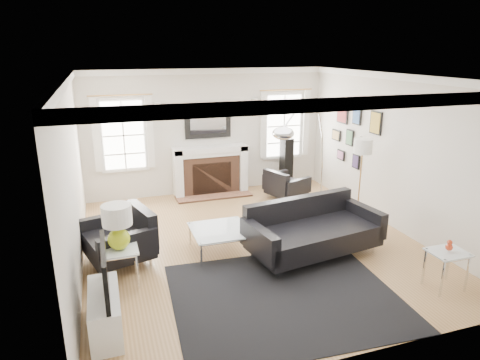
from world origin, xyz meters
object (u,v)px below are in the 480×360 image
object	(u,v)px
coffee_table	(220,231)
arc_floor_lamp	(305,158)
fireplace	(211,171)
armchair_left	(123,239)
sofa	(311,231)
gourd_lamp	(118,224)
armchair_right	(285,186)

from	to	relation	value
coffee_table	arc_floor_lamp	bearing A→B (deg)	17.33
fireplace	armchair_left	bearing A→B (deg)	-127.50
fireplace	arc_floor_lamp	bearing A→B (deg)	-64.38
sofa	arc_floor_lamp	xyz separation A→B (m)	(0.36, 1.03, 0.93)
gourd_lamp	arc_floor_lamp	xyz separation A→B (m)	(3.34, 1.06, 0.41)
armchair_left	coffee_table	distance (m)	1.53
armchair_left	armchair_right	size ratio (longest dim) A/B	1.21
gourd_lamp	fireplace	bearing A→B (deg)	57.41
fireplace	arc_floor_lamp	world-z (taller)	arc_floor_lamp
coffee_table	gourd_lamp	distance (m)	1.76
fireplace	sofa	distance (m)	3.51
sofa	fireplace	bearing A→B (deg)	102.96
armchair_left	armchair_right	distance (m)	4.06
armchair_left	arc_floor_lamp	size ratio (longest dim) A/B	0.51
armchair_left	gourd_lamp	world-z (taller)	gourd_lamp
sofa	armchair_right	size ratio (longest dim) A/B	2.25
sofa	gourd_lamp	distance (m)	3.03
fireplace	gourd_lamp	size ratio (longest dim) A/B	2.61
armchair_left	gourd_lamp	bearing A→B (deg)	-95.84
fireplace	arc_floor_lamp	distance (m)	2.75
coffee_table	arc_floor_lamp	size ratio (longest dim) A/B	0.37
sofa	coffee_table	size ratio (longest dim) A/B	2.53
arc_floor_lamp	armchair_left	bearing A→B (deg)	-173.12
armchair_left	armchair_right	xyz separation A→B (m)	(3.59, 1.90, -0.08)
sofa	armchair_left	world-z (taller)	sofa
gourd_lamp	arc_floor_lamp	distance (m)	3.53
gourd_lamp	arc_floor_lamp	world-z (taller)	arc_floor_lamp
sofa	arc_floor_lamp	world-z (taller)	arc_floor_lamp
armchair_left	sofa	bearing A→B (deg)	-12.34
sofa	armchair_left	size ratio (longest dim) A/B	1.86
gourd_lamp	coffee_table	bearing A→B (deg)	17.83
armchair_right	arc_floor_lamp	world-z (taller)	arc_floor_lamp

